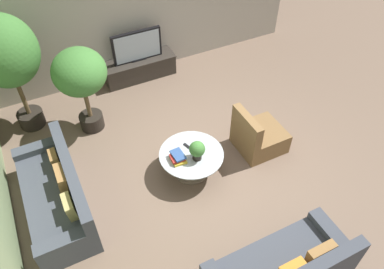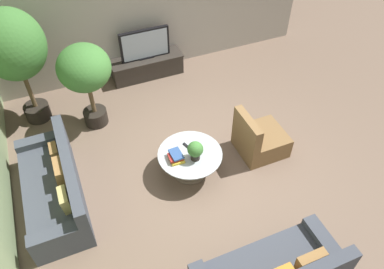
# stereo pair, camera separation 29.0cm
# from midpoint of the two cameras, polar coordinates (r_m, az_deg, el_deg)

# --- Properties ---
(ground_plane) EXTENTS (24.00, 24.00, 0.00)m
(ground_plane) POSITION_cam_midpoint_polar(r_m,az_deg,el_deg) (6.58, 3.59, -4.69)
(ground_plane) COLOR brown
(back_wall_stone) EXTENTS (7.40, 0.12, 3.00)m
(back_wall_stone) POSITION_cam_midpoint_polar(r_m,az_deg,el_deg) (8.10, -6.40, 19.07)
(back_wall_stone) COLOR #A39E93
(back_wall_stone) RESTS_ON ground
(media_console) EXTENTS (1.58, 0.50, 0.46)m
(media_console) POSITION_cam_midpoint_polar(r_m,az_deg,el_deg) (8.44, -5.88, 10.31)
(media_console) COLOR #2D2823
(media_console) RESTS_ON ground
(television) EXTENTS (1.07, 0.13, 0.67)m
(television) POSITION_cam_midpoint_polar(r_m,az_deg,el_deg) (8.14, -6.17, 13.47)
(television) COLOR black
(television) RESTS_ON media_console
(coffee_table) EXTENTS (1.07, 1.07, 0.45)m
(coffee_table) POSITION_cam_midpoint_polar(r_m,az_deg,el_deg) (6.24, 1.03, -3.80)
(coffee_table) COLOR #756656
(coffee_table) RESTS_ON ground
(couch_by_wall) EXTENTS (0.84, 2.10, 0.84)m
(couch_by_wall) POSITION_cam_midpoint_polar(r_m,az_deg,el_deg) (6.22, -18.81, -7.82)
(couch_by_wall) COLOR #3D424C
(couch_by_wall) RESTS_ON ground
(armchair_wicker) EXTENTS (0.80, 0.76, 0.86)m
(armchair_wicker) POSITION_cam_midpoint_polar(r_m,az_deg,el_deg) (6.74, 11.38, -0.81)
(armchair_wicker) COLOR brown
(armchair_wicker) RESTS_ON ground
(potted_palm_tall) EXTENTS (1.12, 1.12, 2.27)m
(potted_palm_tall) POSITION_cam_midpoint_polar(r_m,az_deg,el_deg) (7.10, -24.55, 11.86)
(potted_palm_tall) COLOR black
(potted_palm_tall) RESTS_ON ground
(potted_palm_corner) EXTENTS (0.94, 0.94, 1.69)m
(potted_palm_corner) POSITION_cam_midpoint_polar(r_m,az_deg,el_deg) (6.80, -14.82, 9.19)
(potted_palm_corner) COLOR black
(potted_palm_corner) RESTS_ON ground
(potted_plant_tabletop) EXTENTS (0.26, 0.26, 0.35)m
(potted_plant_tabletop) POSITION_cam_midpoint_polar(r_m,az_deg,el_deg) (5.92, 1.91, -2.42)
(potted_plant_tabletop) COLOR black
(potted_plant_tabletop) RESTS_ON coffee_table
(book_stack) EXTENTS (0.24, 0.29, 0.12)m
(book_stack) POSITION_cam_midpoint_polar(r_m,az_deg,el_deg) (6.02, -1.07, -3.43)
(book_stack) COLOR gold
(book_stack) RESTS_ON coffee_table
(remote_black) EXTENTS (0.09, 0.16, 0.02)m
(remote_black) POSITION_cam_midpoint_polar(r_m,az_deg,el_deg) (6.24, 0.51, -1.78)
(remote_black) COLOR black
(remote_black) RESTS_ON coffee_table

